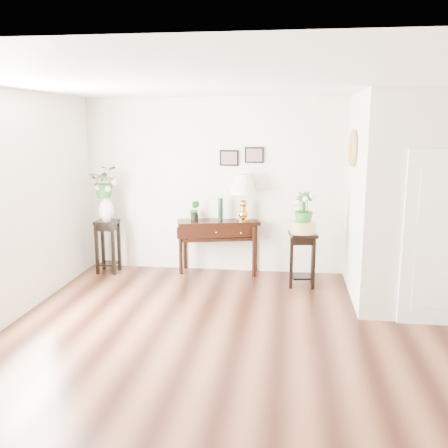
% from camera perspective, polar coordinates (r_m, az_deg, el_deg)
% --- Properties ---
extents(floor, '(6.00, 5.50, 0.02)m').
position_cam_1_polar(floor, '(5.71, 3.84, -13.27)').
color(floor, brown).
rests_on(floor, ground).
extents(ceiling, '(6.00, 5.50, 0.02)m').
position_cam_1_polar(ceiling, '(5.21, 4.26, 15.97)').
color(ceiling, white).
rests_on(ceiling, ground).
extents(wall_back, '(6.00, 0.02, 2.80)m').
position_cam_1_polar(wall_back, '(8.00, 5.24, 4.27)').
color(wall_back, white).
rests_on(wall_back, ground).
extents(wall_front, '(6.00, 0.02, 2.80)m').
position_cam_1_polar(wall_front, '(2.64, 0.33, -10.32)').
color(wall_front, white).
rests_on(wall_front, ground).
extents(partition, '(1.80, 1.95, 2.80)m').
position_cam_1_polar(partition, '(7.26, 21.74, 2.79)').
color(partition, white).
rests_on(partition, floor).
extents(door, '(0.90, 0.05, 2.10)m').
position_cam_1_polar(door, '(6.37, 23.67, -1.66)').
color(door, white).
rests_on(door, floor).
extents(art_print_left, '(0.30, 0.02, 0.25)m').
position_cam_1_polar(art_print_left, '(7.99, 0.59, 7.55)').
color(art_print_left, black).
rests_on(art_print_left, wall_back).
extents(art_print_right, '(0.30, 0.02, 0.25)m').
position_cam_1_polar(art_print_right, '(7.95, 3.48, 7.87)').
color(art_print_right, black).
rests_on(art_print_right, wall_back).
extents(wall_ornament, '(0.07, 0.51, 0.51)m').
position_cam_1_polar(wall_ornament, '(7.15, 14.49, 8.36)').
color(wall_ornament, tan).
rests_on(wall_ornament, partition).
extents(console_table, '(1.36, 0.74, 0.86)m').
position_cam_1_polar(console_table, '(8.07, -0.64, -2.61)').
color(console_table, black).
rests_on(console_table, floor).
extents(table_lamp, '(0.56, 0.56, 0.76)m').
position_cam_1_polar(table_lamp, '(7.88, 2.21, 2.84)').
color(table_lamp, '#B4843B').
rests_on(table_lamp, console_table).
extents(green_vase, '(0.09, 0.09, 0.36)m').
position_cam_1_polar(green_vase, '(7.94, -0.39, 1.61)').
color(green_vase, black).
rests_on(green_vase, console_table).
extents(potted_plant, '(0.18, 0.15, 0.30)m').
position_cam_1_polar(potted_plant, '(8.01, -3.38, 1.54)').
color(potted_plant, '#26641E').
rests_on(potted_plant, console_table).
extents(plant_stand_a, '(0.35, 0.35, 0.86)m').
position_cam_1_polar(plant_stand_a, '(8.31, -13.12, -2.52)').
color(plant_stand_a, black).
rests_on(plant_stand_a, floor).
extents(porcelain_vase, '(0.26, 0.26, 0.42)m').
position_cam_1_polar(porcelain_vase, '(8.18, -13.33, 1.94)').
color(porcelain_vase, white).
rests_on(porcelain_vase, plant_stand_a).
extents(lily_arrangement, '(0.55, 0.51, 0.51)m').
position_cam_1_polar(lily_arrangement, '(8.13, -13.46, 4.94)').
color(lily_arrangement, '#26641E').
rests_on(lily_arrangement, porcelain_vase).
extents(plant_stand_b, '(0.44, 0.44, 0.81)m').
position_cam_1_polar(plant_stand_b, '(7.52, 8.94, -4.02)').
color(plant_stand_b, black).
rests_on(plant_stand_b, floor).
extents(ceramic_bowl, '(0.42, 0.42, 0.17)m').
position_cam_1_polar(ceramic_bowl, '(7.41, 9.05, -0.40)').
color(ceramic_bowl, tan).
rests_on(ceramic_bowl, plant_stand_b).
extents(narcissus, '(0.30, 0.30, 0.48)m').
position_cam_1_polar(narcissus, '(7.35, 9.12, 1.75)').
color(narcissus, '#26641E').
rests_on(narcissus, ceramic_bowl).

